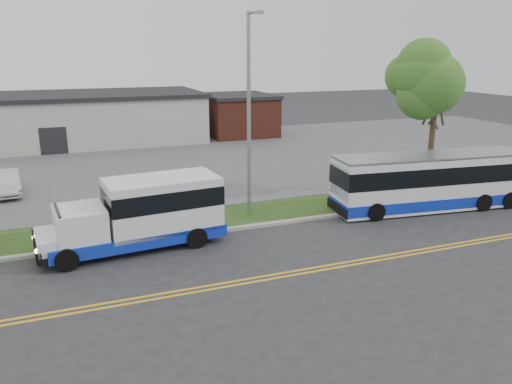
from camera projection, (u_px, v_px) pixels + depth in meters
name	position (u px, v px, depth m)	size (l,w,h in m)	color
ground	(206.00, 244.00, 21.20)	(140.00, 140.00, 0.00)	#28282B
lane_line_north	(235.00, 281.00, 17.75)	(70.00, 0.12, 0.01)	gold
lane_line_south	(238.00, 285.00, 17.48)	(70.00, 0.12, 0.01)	gold
curb	(199.00, 233.00, 22.16)	(80.00, 0.30, 0.15)	#9E9B93
verge	(190.00, 221.00, 23.79)	(80.00, 3.30, 0.10)	#234617
parking_lot	(143.00, 162.00, 36.43)	(80.00, 25.00, 0.10)	#4C4C4F
commercial_building	(52.00, 119.00, 42.72)	(25.40, 10.40, 4.35)	#9E9E99
brick_wing	(238.00, 115.00, 47.62)	(6.30, 7.30, 3.90)	brown
tree_east	(437.00, 83.00, 27.05)	(5.20, 5.20, 8.33)	#352B1D
streetlight_near	(249.00, 110.00, 23.25)	(0.35, 1.53, 9.50)	gray
shuttle_bus	(146.00, 211.00, 20.56)	(7.65, 3.10, 2.86)	#0F2AAA
transit_bus	(431.00, 181.00, 25.55)	(10.50, 3.47, 2.86)	silver
parked_car_a	(6.00, 182.00, 28.00)	(1.44, 4.14, 1.36)	#B2B3B9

